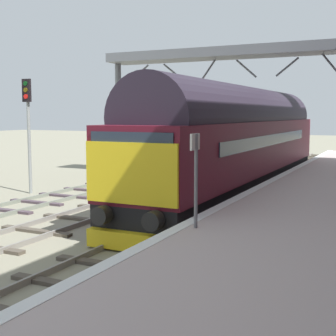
{
  "coord_description": "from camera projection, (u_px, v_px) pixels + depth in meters",
  "views": [
    {
      "loc": [
        6.1,
        -12.84,
        3.52
      ],
      "look_at": [
        0.2,
        -0.67,
        1.99
      ],
      "focal_mm": 51.44,
      "sensor_mm": 36.0,
      "label": 1
    }
  ],
  "objects": [
    {
      "name": "ground_plane",
      "position": [
        172.0,
        231.0,
        14.52
      ],
      "size": [
        140.0,
        140.0,
        0.0
      ],
      "primitive_type": "plane",
      "color": "gray",
      "rests_on": "ground"
    },
    {
      "name": "track_main",
      "position": [
        172.0,
        229.0,
        14.52
      ],
      "size": [
        2.5,
        60.0,
        0.15
      ],
      "color": "gray",
      "rests_on": "ground"
    },
    {
      "name": "track_adjacent_west",
      "position": [
        75.0,
        218.0,
        16.06
      ],
      "size": [
        2.5,
        60.0,
        0.15
      ],
      "color": "gray",
      "rests_on": "ground"
    },
    {
      "name": "track_adjacent_far_west",
      "position": [
        4.0,
        210.0,
        17.43
      ],
      "size": [
        2.5,
        60.0,
        0.15
      ],
      "color": "slate",
      "rests_on": "ground"
    },
    {
      "name": "station_platform",
      "position": [
        293.0,
        227.0,
        12.91
      ],
      "size": [
        4.0,
        44.0,
        1.01
      ],
      "color": "#B9A8A3",
      "rests_on": "ground"
    },
    {
      "name": "diesel_locomotive",
      "position": [
        240.0,
        139.0,
        20.21
      ],
      "size": [
        2.74,
        18.61,
        4.68
      ],
      "color": "black",
      "rests_on": "ground"
    },
    {
      "name": "signal_post_mid",
      "position": [
        28.0,
        121.0,
        21.02
      ],
      "size": [
        0.44,
        0.22,
        5.03
      ],
      "color": "gray",
      "rests_on": "ground"
    },
    {
      "name": "platform_number_sign",
      "position": [
        196.0,
        166.0,
        10.51
      ],
      "size": [
        0.1,
        0.44,
        2.08
      ],
      "color": "slate",
      "rests_on": "station_platform"
    },
    {
      "name": "overhead_footbridge",
      "position": [
        246.0,
        58.0,
        24.94
      ],
      "size": [
        16.03,
        2.0,
        6.97
      ],
      "color": "slate",
      "rests_on": "ground"
    }
  ]
}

